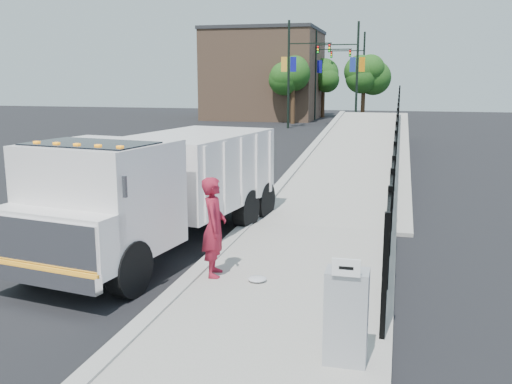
# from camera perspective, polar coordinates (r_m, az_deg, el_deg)

# --- Properties ---
(ground) EXTENTS (120.00, 120.00, 0.00)m
(ground) POSITION_cam_1_polar(r_m,az_deg,el_deg) (11.09, -6.06, -8.59)
(ground) COLOR black
(ground) RESTS_ON ground
(sidewalk) EXTENTS (3.55, 12.00, 0.12)m
(sidewalk) POSITION_cam_1_polar(r_m,az_deg,el_deg) (8.78, 1.49, -13.63)
(sidewalk) COLOR #9E998E
(sidewalk) RESTS_ON ground
(curb) EXTENTS (0.30, 12.00, 0.16)m
(curb) POSITION_cam_1_polar(r_m,az_deg,el_deg) (9.34, -10.38, -12.09)
(curb) COLOR #ADAAA3
(curb) RESTS_ON ground
(ramp) EXTENTS (3.95, 24.06, 3.19)m
(ramp) POSITION_cam_1_polar(r_m,az_deg,el_deg) (26.09, 10.64, 2.82)
(ramp) COLOR #9E998E
(ramp) RESTS_ON ground
(iron_fence) EXTENTS (0.10, 28.00, 1.80)m
(iron_fence) POSITION_cam_1_polar(r_m,az_deg,el_deg) (21.96, 13.76, 3.49)
(iron_fence) COLOR black
(iron_fence) RESTS_ON ground
(truck) EXTENTS (3.62, 8.00, 2.64)m
(truck) POSITION_cam_1_polar(r_m,az_deg,el_deg) (12.70, -9.71, 0.82)
(truck) COLOR black
(truck) RESTS_ON ground
(worker) EXTENTS (0.58, 0.76, 1.87)m
(worker) POSITION_cam_1_polar(r_m,az_deg,el_deg) (10.61, -4.21, -3.50)
(worker) COLOR maroon
(worker) RESTS_ON sidewalk
(utility_cabinet) EXTENTS (0.55, 0.40, 1.25)m
(utility_cabinet) POSITION_cam_1_polar(r_m,az_deg,el_deg) (7.60, 9.00, -12.20)
(utility_cabinet) COLOR gray
(utility_cabinet) RESTS_ON sidewalk
(arrow_sign) EXTENTS (0.35, 0.04, 0.22)m
(arrow_sign) POSITION_cam_1_polar(r_m,az_deg,el_deg) (7.13, 9.02, -7.48)
(arrow_sign) COLOR white
(arrow_sign) RESTS_ON utility_cabinet
(debris) EXTENTS (0.35, 0.35, 0.09)m
(debris) POSITION_cam_1_polar(r_m,az_deg,el_deg) (10.53, 0.12, -8.67)
(debris) COLOR silver
(debris) RESTS_ON sidewalk
(light_pole_0) EXTENTS (3.77, 0.22, 8.00)m
(light_pole_0) POSITION_cam_1_polar(r_m,az_deg,el_deg) (43.86, 3.68, 12.06)
(light_pole_0) COLOR black
(light_pole_0) RESTS_ON ground
(light_pole_1) EXTENTS (3.78, 0.22, 8.00)m
(light_pole_1) POSITION_cam_1_polar(r_m,az_deg,el_deg) (45.31, 9.69, 11.90)
(light_pole_1) COLOR black
(light_pole_1) RESTS_ON ground
(light_pole_2) EXTENTS (3.77, 0.22, 8.00)m
(light_pole_2) POSITION_cam_1_polar(r_m,az_deg,el_deg) (52.79, 6.31, 11.88)
(light_pole_2) COLOR black
(light_pole_2) RESTS_ON ground
(light_pole_3) EXTENTS (3.78, 0.22, 8.00)m
(light_pole_3) POSITION_cam_1_polar(r_m,az_deg,el_deg) (55.52, 10.37, 11.74)
(light_pole_3) COLOR black
(light_pole_3) RESTS_ON ground
(tree_0) EXTENTS (2.96, 2.96, 5.48)m
(tree_0) POSITION_cam_1_polar(r_m,az_deg,el_deg) (48.44, 3.74, 11.51)
(tree_0) COLOR #382314
(tree_0) RESTS_ON ground
(tree_1) EXTENTS (2.72, 2.72, 5.36)m
(tree_1) POSITION_cam_1_polar(r_m,az_deg,el_deg) (49.95, 10.74, 11.32)
(tree_1) COLOR #382314
(tree_1) RESTS_ON ground
(tree_2) EXTENTS (2.93, 2.93, 5.46)m
(tree_2) POSITION_cam_1_polar(r_m,az_deg,el_deg) (56.63, 6.76, 11.42)
(tree_2) COLOR #382314
(tree_2) RESTS_ON ground
(building) EXTENTS (10.00, 10.00, 8.00)m
(building) POSITION_cam_1_polar(r_m,az_deg,el_deg) (55.24, 0.91, 11.54)
(building) COLOR #8C664C
(building) RESTS_ON ground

